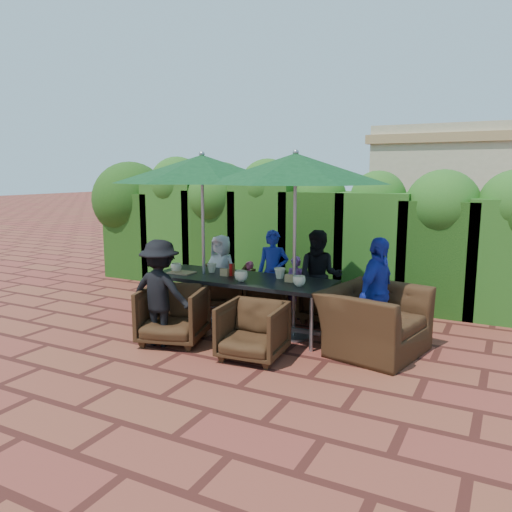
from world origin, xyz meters
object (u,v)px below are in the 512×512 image
at_px(umbrella_left, 202,169).
at_px(chair_near_left, 173,312).
at_px(dining_table, 241,283).
at_px(chair_far_mid, 269,290).
at_px(chair_end_right, 374,310).
at_px(umbrella_right, 295,169).
at_px(chair_near_right, 253,328).
at_px(chair_far_right, 330,297).
at_px(chair_far_left, 224,284).

xyz_separation_m(umbrella_left, chair_near_left, (0.07, -0.84, -1.81)).
height_order(dining_table, chair_far_mid, dining_table).
bearing_deg(chair_end_right, umbrella_right, 99.20).
distance_m(chair_far_mid, chair_near_right, 2.02).
xyz_separation_m(umbrella_right, chair_far_right, (0.19, 0.90, -1.84)).
height_order(umbrella_left, chair_end_right, umbrella_left).
bearing_deg(chair_far_left, chair_end_right, 139.73).
bearing_deg(umbrella_left, chair_far_left, 105.01).
distance_m(chair_far_left, chair_far_mid, 0.81).
bearing_deg(umbrella_left, chair_end_right, -0.11).
relative_size(dining_table, chair_far_right, 3.38).
height_order(chair_far_left, chair_end_right, chair_end_right).
height_order(chair_far_mid, chair_far_right, chair_far_right).
height_order(umbrella_right, chair_far_left, umbrella_right).
bearing_deg(umbrella_right, chair_end_right, -2.85).
xyz_separation_m(chair_far_right, chair_end_right, (0.89, -0.96, 0.15)).
relative_size(chair_far_left, chair_near_left, 0.92).
bearing_deg(chair_far_mid, umbrella_left, 47.14).
bearing_deg(chair_near_left, dining_table, 41.00).
xyz_separation_m(dining_table, chair_near_left, (-0.54, -0.84, -0.27)).
distance_m(umbrella_left, chair_near_left, 2.00).
height_order(chair_far_right, chair_near_left, chair_near_left).
height_order(umbrella_left, chair_near_right, umbrella_left).
bearing_deg(chair_end_right, chair_far_mid, 73.59).
distance_m(chair_far_left, chair_near_right, 2.38).
bearing_deg(chair_near_left, chair_near_right, -17.65).
xyz_separation_m(chair_far_right, chair_near_left, (-1.50, -1.79, 0.03)).
xyz_separation_m(chair_far_right, chair_near_right, (-0.32, -1.82, -0.01)).
distance_m(umbrella_left, chair_end_right, 2.98).
distance_m(chair_far_mid, chair_near_left, 1.93).
bearing_deg(umbrella_right, chair_near_right, -98.17).
bearing_deg(dining_table, chair_far_left, 131.86).
distance_m(umbrella_left, chair_far_left, 2.10).
xyz_separation_m(umbrella_left, chair_far_mid, (0.54, 1.03, -1.86)).
distance_m(chair_near_right, chair_end_right, 1.50).
bearing_deg(chair_far_mid, chair_far_left, -11.20).
bearing_deg(chair_far_left, dining_table, 111.44).
relative_size(umbrella_right, chair_far_left, 3.31).
bearing_deg(chair_far_mid, chair_far_right, 160.46).
distance_m(umbrella_right, chair_near_left, 2.40).
xyz_separation_m(dining_table, chair_far_left, (-0.87, 0.97, -0.31)).
height_order(dining_table, chair_far_left, dining_table).
relative_size(umbrella_left, umbrella_right, 1.00).
bearing_deg(chair_far_right, dining_table, 48.88).
distance_m(umbrella_right, chair_near_right, 2.06).
xyz_separation_m(dining_table, chair_far_right, (0.95, 0.95, -0.30)).
distance_m(umbrella_right, chair_far_right, 2.06).
xyz_separation_m(chair_far_left, chair_far_mid, (0.80, 0.06, -0.02)).
distance_m(dining_table, umbrella_right, 1.72).
distance_m(umbrella_right, chair_far_mid, 2.26).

